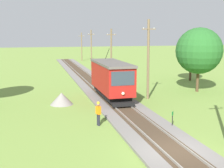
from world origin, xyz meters
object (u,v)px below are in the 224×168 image
utility_pole_near_tram (148,59)px  tree_right_far (199,51)px  track_worker (98,112)px  tree_left_far (191,54)px  trackside_signal_marker (172,119)px  utility_pole_mid (111,53)px  utility_pole_distant (82,46)px  utility_pole_far (91,48)px  gravel_pile (62,99)px  red_tram (111,78)px

utility_pole_near_tram → tree_right_far: size_ratio=1.10×
track_worker → tree_left_far: size_ratio=0.32×
trackside_signal_marker → track_worker: (-4.95, 1.84, 0.32)m
utility_pole_mid → tree_right_far: 14.48m
utility_pole_distant → trackside_signal_marker: size_ratio=5.71×
utility_pole_mid → utility_pole_far: size_ratio=1.00×
trackside_signal_marker → gravel_pile: (-6.96, 8.96, -0.10)m
gravel_pile → tree_right_far: (15.62, 2.29, 4.10)m
utility_pole_near_tram → utility_pole_distant: utility_pole_near_tram is taller
gravel_pile → tree_left_far: (18.85, 9.58, 3.16)m
utility_pole_near_tram → trackside_signal_marker: (-1.77, -9.23, -3.42)m
utility_pole_distant → gravel_pile: bearing=-101.4°
utility_pole_near_tram → utility_pole_mid: 14.73m
track_worker → tree_right_far: size_ratio=0.25×
red_tram → utility_pole_near_tram: 4.18m
utility_pole_mid → trackside_signal_marker: (-1.77, -23.95, -3.06)m
utility_pole_distant → utility_pole_near_tram: bearing=-90.0°
utility_pole_far → tree_right_far: size_ratio=1.00×
gravel_pile → utility_pole_distant: bearing=78.6°
trackside_signal_marker → tree_left_far: (11.88, 18.54, 3.06)m
utility_pole_distant → tree_right_far: size_ratio=0.93×
red_tram → utility_pole_near_tram: bearing=-7.2°
trackside_signal_marker → red_tram: bearing=101.3°
utility_pole_mid → trackside_signal_marker: bearing=-94.2°
utility_pole_near_tram → track_worker: 10.46m
utility_pole_distant → tree_left_far: size_ratio=1.19×
red_tram → utility_pole_distant: 42.61m
trackside_signal_marker → track_worker: 5.29m
red_tram → track_worker: red_tram is taller
utility_pole_far → tree_right_far: 29.28m
red_tram → utility_pole_mid: utility_pole_mid is taller
utility_pole_mid → utility_pole_distant: utility_pole_mid is taller
utility_pole_near_tram → tree_right_far: bearing=16.4°
red_tram → trackside_signal_marker: bearing=-78.7°
utility_pole_near_tram → gravel_pile: bearing=-178.3°
utility_pole_mid → tree_right_far: (6.89, -12.70, 0.93)m
utility_pole_distant → tree_left_far: bearing=-73.2°
trackside_signal_marker → utility_pole_mid: bearing=85.8°
trackside_signal_marker → gravel_pile: bearing=127.8°
red_tram → gravel_pile: (-5.03, -0.73, -1.63)m
utility_pole_mid → utility_pole_distant: 28.16m
utility_pole_mid → trackside_signal_marker: utility_pole_mid is taller
red_tram → trackside_signal_marker: red_tram is taller
utility_pole_near_tram → tree_right_far: (6.89, 2.03, 0.57)m
utility_pole_far → gravel_pile: 32.10m
gravel_pile → red_tram: bearing=8.3°
utility_pole_mid → red_tram: bearing=-104.5°
utility_pole_distant → track_worker: size_ratio=3.78×
utility_pole_far → trackside_signal_marker: 39.85m
tree_left_far → tree_right_far: tree_right_far is taller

